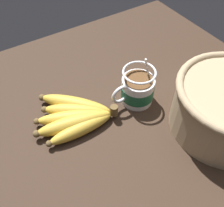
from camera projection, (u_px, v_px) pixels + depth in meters
The scene contains 3 objects.
table at pixel (132, 117), 68.68cm from camera, with size 92.22×92.22×3.40cm.
coffee_mug at pixel (137, 89), 67.48cm from camera, with size 13.40×9.01×13.87cm.
banana_bunch at pixel (76, 116), 64.28cm from camera, with size 21.47×18.15×4.37cm.
Camera 1 is at (27.04, 32.87, 55.99)cm, focal length 40.00 mm.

